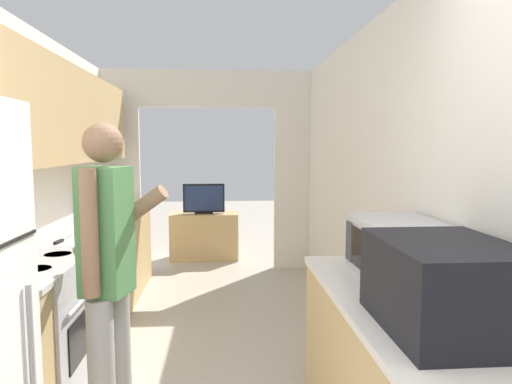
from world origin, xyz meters
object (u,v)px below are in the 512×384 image
(microwave, at_px, (396,248))
(knife, at_px, (62,240))
(range_oven, at_px, (29,334))
(tv_cabinet, at_px, (204,236))
(person, at_px, (107,280))
(television, at_px, (204,199))
(suitcase, at_px, (444,285))

(microwave, height_order, knife, microwave)
(range_oven, distance_m, tv_cabinet, 3.70)
(person, bearing_deg, tv_cabinet, 10.66)
(range_oven, xyz_separation_m, television, (0.90, 3.55, 0.39))
(person, relative_size, suitcase, 2.72)
(microwave, bearing_deg, person, 179.25)
(person, bearing_deg, microwave, -75.49)
(tv_cabinet, relative_size, knife, 2.95)
(microwave, height_order, tv_cabinet, microwave)
(television, bearing_deg, knife, -106.47)
(range_oven, height_order, television, television)
(person, distance_m, microwave, 1.48)
(range_oven, bearing_deg, person, -37.53)
(suitcase, bearing_deg, knife, 139.04)
(range_oven, height_order, person, person)
(tv_cabinet, xyz_separation_m, television, (0.00, -0.04, 0.52))
(tv_cabinet, bearing_deg, television, -90.00)
(tv_cabinet, distance_m, knife, 3.22)
(range_oven, bearing_deg, television, 75.70)
(person, xyz_separation_m, microwave, (1.47, -0.02, 0.14))
(range_oven, relative_size, knife, 3.31)
(range_oven, relative_size, suitcase, 1.68)
(range_oven, relative_size, person, 0.62)
(knife, bearing_deg, television, 80.83)
(suitcase, relative_size, microwave, 1.17)
(person, relative_size, tv_cabinet, 1.82)
(range_oven, height_order, knife, range_oven)
(suitcase, relative_size, tv_cabinet, 0.67)
(range_oven, bearing_deg, tv_cabinet, 75.86)
(range_oven, xyz_separation_m, tv_cabinet, (0.90, 3.59, -0.14))
(person, distance_m, tv_cabinet, 4.09)
(range_oven, xyz_separation_m, microwave, (2.05, -0.46, 0.60))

